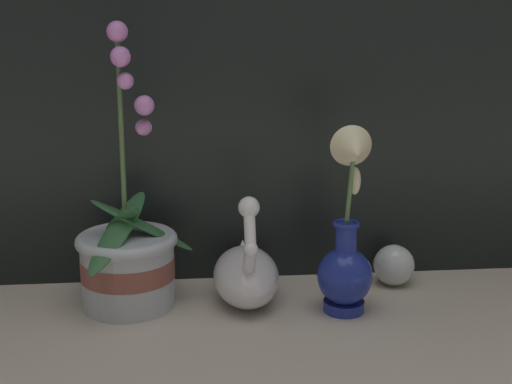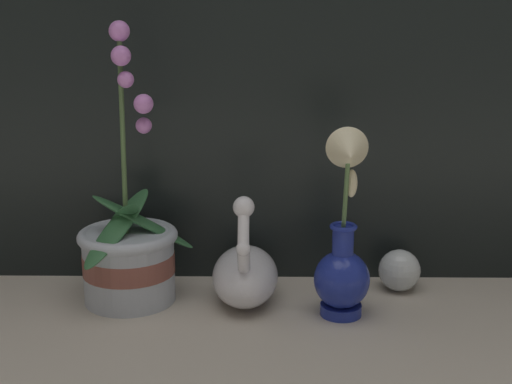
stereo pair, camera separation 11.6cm
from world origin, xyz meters
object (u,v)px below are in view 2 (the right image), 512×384
object	(u,v)px
orchid_potted_plant	(130,253)
swan_figurine	(246,272)
blue_vase	(344,256)
glass_sphere	(400,270)

from	to	relation	value
orchid_potted_plant	swan_figurine	size ratio (longest dim) A/B	2.23
orchid_potted_plant	blue_vase	distance (m)	0.36
orchid_potted_plant	glass_sphere	distance (m)	0.47
swan_figurine	glass_sphere	xyz separation A→B (m)	(0.27, 0.05, -0.01)
orchid_potted_plant	blue_vase	world-z (taller)	orchid_potted_plant
swan_figurine	blue_vase	bearing A→B (deg)	-21.61
swan_figurine	glass_sphere	bearing A→B (deg)	10.47
glass_sphere	swan_figurine	bearing A→B (deg)	-169.53
blue_vase	glass_sphere	bearing A→B (deg)	44.81
orchid_potted_plant	glass_sphere	world-z (taller)	orchid_potted_plant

